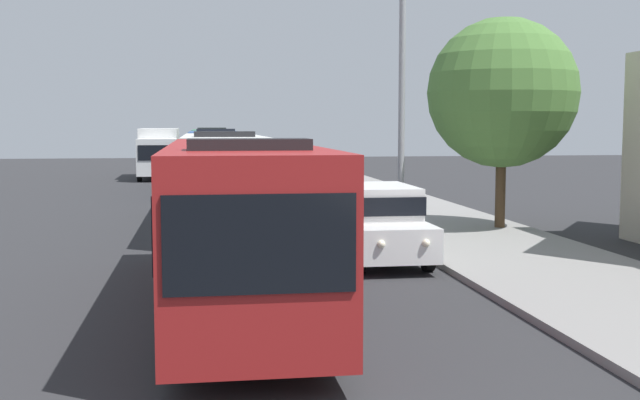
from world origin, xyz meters
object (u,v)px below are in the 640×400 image
streetlamp_mid (402,59)px  roadside_tree (502,93)px  bus_second_in_line (222,176)px  white_suv (379,220)px  bus_middle (215,159)px  box_truck_oncoming (159,151)px  bus_lead (239,218)px  bus_fourth_in_line (211,150)px

streetlamp_mid → roadside_tree: 3.46m
bus_second_in_line → white_suv: bus_second_in_line is taller
streetlamp_mid → bus_middle: bearing=108.1°
box_truck_oncoming → bus_lead: bearing=-84.8°
bus_fourth_in_line → white_suv: bearing=-83.8°
streetlamp_mid → roadside_tree: size_ratio=1.30×
bus_second_in_line → bus_fourth_in_line: size_ratio=1.03×
bus_second_in_line → bus_fourth_in_line: same height
bus_fourth_in_line → streetlamp_mid: size_ratio=1.32×
bus_fourth_in_line → roadside_tree: roadside_tree is taller
bus_middle → box_truck_oncoming: bus_middle is taller
roadside_tree → bus_lead: bearing=-133.3°
bus_fourth_in_line → bus_middle: bearing=-90.0°
white_suv → roadside_tree: size_ratio=0.72×
bus_second_in_line → box_truck_oncoming: bus_second_in_line is taller
white_suv → box_truck_oncoming: box_truck_oncoming is taller
bus_middle → white_suv: bus_middle is taller
bus_second_in_line → box_truck_oncoming: 24.47m
white_suv → bus_middle: bearing=100.0°
bus_lead → streetlamp_mid: 11.14m
bus_lead → bus_middle: (-0.00, 25.53, -0.00)m
streetlamp_mid → bus_second_in_line: bearing=149.9°
bus_fourth_in_line → bus_second_in_line: bearing=-90.0°
bus_middle → white_suv: bearing=-80.0°
bus_lead → bus_second_in_line: bearing=90.0°
bus_second_in_line → roadside_tree: roadside_tree is taller
bus_second_in_line → roadside_tree: 9.57m
roadside_tree → bus_middle: bearing=118.1°
bus_lead → roadside_tree: roadside_tree is taller
bus_lead → bus_fourth_in_line: 38.49m
bus_fourth_in_line → white_suv: size_ratio=2.36×
bus_fourth_in_line → box_truck_oncoming: size_ratio=1.56×
bus_middle → roadside_tree: 18.66m
bus_second_in_line → streetlamp_mid: (5.40, -3.13, 3.70)m
bus_lead → white_suv: bus_lead is taller
bus_lead → white_suv: 5.87m
bus_middle → bus_fourth_in_line: 12.96m
box_truck_oncoming → bus_middle: bearing=-73.1°
bus_fourth_in_line → white_suv: 34.18m
white_suv → roadside_tree: (5.01, 4.74, 3.36)m
bus_lead → bus_second_in_line: same height
bus_fourth_in_line → white_suv: (3.70, -33.98, -0.66)m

